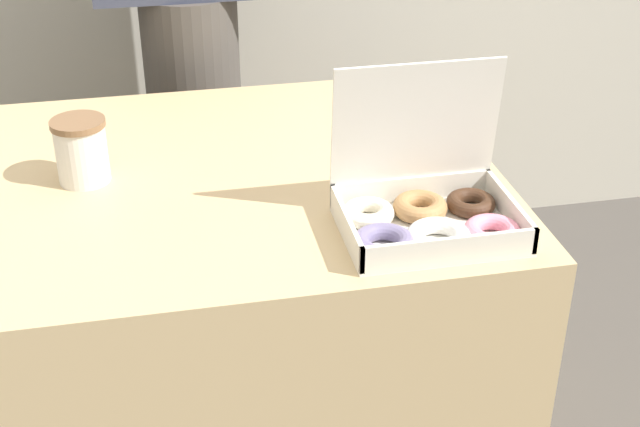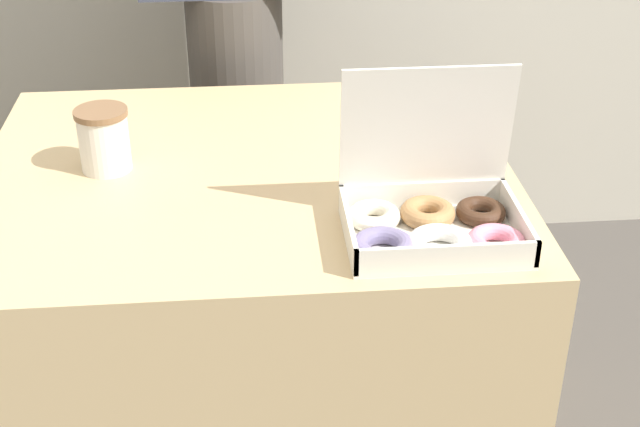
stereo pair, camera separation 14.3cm
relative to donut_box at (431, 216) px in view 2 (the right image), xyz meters
name	(u,v)px [view 2 (the right image)]	position (x,y,z in m)	size (l,w,h in m)	color
table	(253,325)	(-0.31, 0.29, -0.42)	(1.03, 0.88, 0.76)	tan
donut_box	(431,216)	(0.00, 0.00, 0.00)	(0.32, 0.24, 0.27)	white
coffee_cup	(104,139)	(-0.57, 0.31, 0.02)	(0.10, 0.10, 0.12)	silver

